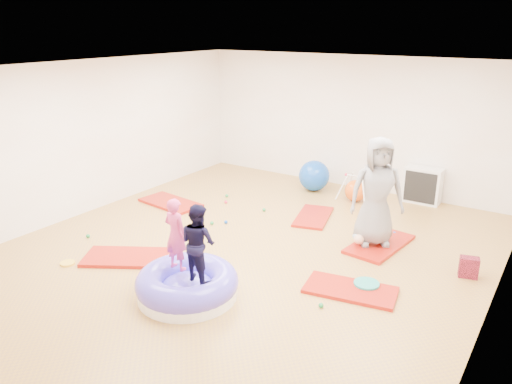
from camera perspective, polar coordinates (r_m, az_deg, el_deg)
The scene contains 19 objects.
room at distance 7.41m, azimuth -1.27°, elevation 3.04°, with size 7.01×8.01×2.81m.
gym_mat_front_left at distance 7.89m, azimuth -14.37°, elevation -7.24°, with size 1.33×0.66×0.06m, color #B81700.
gym_mat_mid_left at distance 10.03m, azimuth -9.74°, elevation -1.22°, with size 1.26×0.63×0.05m, color #B81700.
gym_mat_center_back at distance 9.25m, azimuth 6.56°, elevation -2.82°, with size 1.12×0.56×0.05m, color #B81700.
gym_mat_right at distance 6.90m, azimuth 10.73°, elevation -10.94°, with size 1.20×0.60×0.05m, color #B81700.
gym_mat_rear_right at distance 8.32m, azimuth 13.94°, elevation -5.81°, with size 1.30×0.65×0.05m, color #B81700.
inflatable_cushion at distance 6.68m, azimuth -7.86°, elevation -10.48°, with size 1.35×1.35×0.42m.
child_pink at distance 6.51m, azimuth -9.17°, elevation -4.38°, with size 0.36×0.23×0.98m, color #DE3C80.
child_navy at distance 6.20m, azimuth -6.64°, elevation -5.34°, with size 0.49×0.38×1.00m, color black.
adult_caregiver at distance 7.98m, azimuth 13.65°, elevation 0.05°, with size 0.85×0.55×1.73m, color gray.
infant at distance 8.17m, azimuth 11.99°, elevation -5.14°, with size 0.33×0.34×0.20m.
ball_pit_balls at distance 8.55m, azimuth -1.91°, elevation -4.50°, with size 4.31×3.66×0.07m.
exercise_ball_blue at distance 10.67m, azimuth 6.66°, elevation 1.86°, with size 0.65×0.65×0.65m, color blue.
exercise_ball_orange at distance 10.19m, azimuth 11.33°, elevation 0.15°, with size 0.44×0.44×0.44m, color #DF5813.
infant_play_gym at distance 10.26m, azimuth 11.44°, elevation 0.95°, with size 0.66×0.62×0.50m.
cube_shelf at distance 10.41m, azimuth 18.49°, elevation 0.73°, with size 0.71×0.35×0.71m.
balance_disc at distance 7.04m, azimuth 12.51°, elevation -10.35°, with size 0.35×0.35×0.08m, color teal.
backpack at distance 7.70m, azimuth 23.14°, elevation -7.91°, with size 0.26×0.16×0.30m, color #BA2040.
yellow_toy at distance 8.01m, azimuth -20.74°, elevation -7.62°, with size 0.22×0.22×0.03m, color yellow.
Camera 1 is at (4.05, -5.87, 3.41)m, focal length 35.00 mm.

